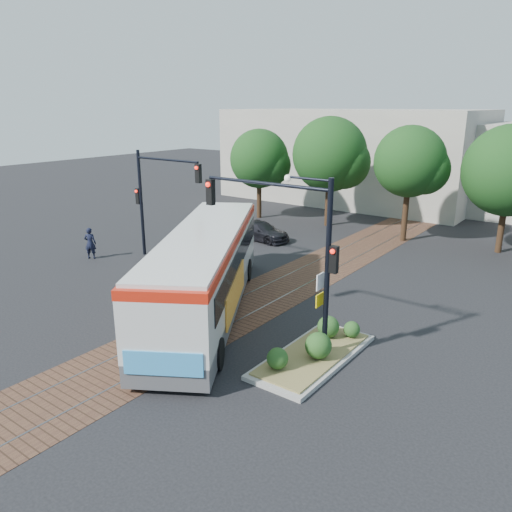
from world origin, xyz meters
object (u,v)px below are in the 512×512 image
object	(u,v)px
signal_pole_left	(154,190)
officer	(90,243)
city_bus	(206,268)
traffic_island	(315,349)
parked_car	(260,231)
signal_pole_main	(296,236)

from	to	relation	value
signal_pole_left	officer	bearing A→B (deg)	-140.94
city_bus	officer	xyz separation A→B (m)	(-10.38, 1.75, -1.04)
city_bus	traffic_island	size ratio (longest dim) A/B	2.41
officer	parked_car	size ratio (longest dim) A/B	0.44
officer	parked_car	bearing A→B (deg)	-155.08
city_bus	signal_pole_left	size ratio (longest dim) A/B	2.09
traffic_island	signal_pole_left	bearing A→B (deg)	159.64
city_bus	signal_pole_left	distance (m)	8.74
city_bus	parked_car	bearing A→B (deg)	84.07
traffic_island	officer	xyz separation A→B (m)	(-16.10, 2.53, 0.57)
officer	parked_car	distance (m)	10.50
parked_car	traffic_island	bearing A→B (deg)	-132.56
signal_pole_main	officer	size ratio (longest dim) A/B	3.34
signal_pole_main	signal_pole_left	distance (m)	13.14
signal_pole_left	officer	size ratio (longest dim) A/B	3.34
city_bus	signal_pole_main	size ratio (longest dim) A/B	2.09
signal_pole_left	officer	distance (m)	4.78
traffic_island	signal_pole_main	xyz separation A→B (m)	(-0.96, 0.09, 3.83)
signal_pole_main	signal_pole_left	bearing A→B (deg)	158.55
parked_car	signal_pole_main	bearing A→B (deg)	-134.97
signal_pole_main	parked_car	xyz separation A→B (m)	(-9.87, 11.51, -3.56)
city_bus	parked_car	world-z (taller)	city_bus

